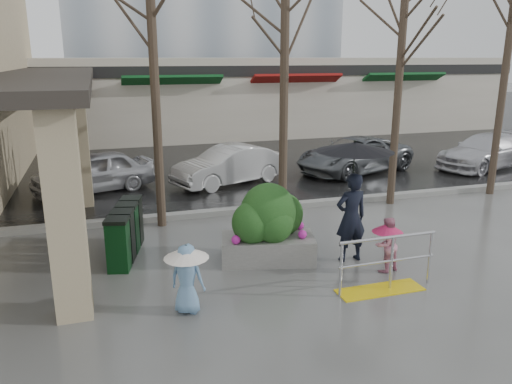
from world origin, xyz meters
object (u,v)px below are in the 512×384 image
child_blue (187,272)px  child_pink (387,241)px  car_c (354,155)px  car_a (93,172)px  tree_midwest (285,7)px  woman (353,187)px  planter (268,224)px  handrail (384,271)px  news_boxes (126,232)px  car_d (486,151)px  tree_mideast (403,25)px  tree_west (151,10)px  car_b (229,165)px

child_blue → child_pink: bearing=-141.9°
car_c → car_a: bearing=-108.7°
tree_midwest → woman: (0.22, -3.38, -3.67)m
car_a → child_pink: bearing=17.4°
car_a → car_c: bearing=73.2°
tree_midwest → car_c: size_ratio=1.54×
child_pink → planter: (-2.02, 1.19, 0.16)m
handrail → woman: bearing=87.5°
child_pink → car_c: car_c is taller
car_a → news_boxes: bearing=-10.4°
news_boxes → car_a: car_a is taller
child_blue → car_d: size_ratio=0.27×
child_blue → car_d: car_d is taller
car_c → car_d: 5.13m
child_pink → car_a: bearing=-69.1°
car_a → car_d: size_ratio=0.85×
tree_mideast → news_boxes: bearing=-166.6°
news_boxes → car_d: (13.42, 4.85, 0.09)m
woman → tree_west: bearing=-46.5°
tree_west → car_a: bearing=112.6°
tree_mideast → child_blue: size_ratio=5.51×
handrail → tree_midwest: bearing=91.9°
woman → car_a: woman is taller
child_blue → woman: bearing=-130.4°
tree_midwest → car_d: (9.27, 3.08, -4.60)m
tree_west → car_d: bearing=13.9°
tree_west → child_pink: tree_west is taller
tree_west → news_boxes: 4.97m
car_a → car_c: (9.02, 0.04, 0.00)m
handrail → tree_mideast: size_ratio=0.29×
car_a → car_d: 14.10m
tree_mideast → woman: 5.64m
woman → news_boxes: bearing=-22.1°
car_c → tree_west: bearing=-81.2°
tree_midwest → car_d: size_ratio=1.61×
handrail → car_a: (-4.97, 8.66, 0.25)m
news_boxes → car_d: car_d is taller
handrail → car_a: size_ratio=0.51×
car_d → handrail: bearing=-64.9°
tree_west → child_pink: size_ratio=6.20×
handrail → car_b: car_b is taller
planter → car_b: planter is taller
child_blue → tree_mideast: bearing=-114.1°
child_blue → news_boxes: size_ratio=0.60×
handrail → woman: size_ratio=0.76×
car_c → news_boxes: bearing=-74.8°
planter → car_b: 6.50m
tree_west → tree_midwest: bearing=0.0°
news_boxes → car_a: 5.67m
child_blue → news_boxes: child_blue is taller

